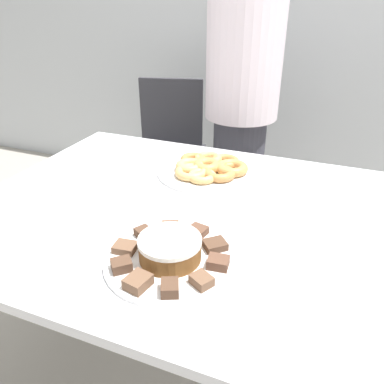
{
  "coord_description": "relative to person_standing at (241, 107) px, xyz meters",
  "views": [
    {
      "loc": [
        0.41,
        -0.97,
        1.35
      ],
      "look_at": [
        0.02,
        0.01,
        0.79
      ],
      "focal_mm": 35.0,
      "sensor_mm": 36.0,
      "label": 1
    }
  ],
  "objects": [
    {
      "name": "donut_1",
      "position": [
        -0.04,
        -0.58,
        -0.07
      ],
      "size": [
        0.1,
        0.1,
        0.03
      ],
      "color": "#C68447",
      "rests_on": "plate_donuts"
    },
    {
      "name": "donut_6",
      "position": [
        0.13,
        -0.61,
        -0.07
      ],
      "size": [
        0.13,
        0.13,
        0.04
      ],
      "color": "#D18E4C",
      "rests_on": "plate_donuts"
    },
    {
      "name": "donut_2",
      "position": [
        -0.03,
        -0.65,
        -0.07
      ],
      "size": [
        0.11,
        0.11,
        0.04
      ],
      "color": "#E5AD66",
      "rests_on": "plate_donuts"
    },
    {
      "name": "lamington_7",
      "position": [
        0.26,
        -1.17,
        -0.07
      ],
      "size": [
        0.06,
        0.05,
        0.03
      ],
      "rotation": [
        0.0,
        0.0,
        6.39
      ],
      "color": "brown",
      "rests_on": "plate_cake"
    },
    {
      "name": "lamington_0",
      "position": [
        0.08,
        -1.07,
        -0.08
      ],
      "size": [
        0.07,
        0.07,
        0.02
      ],
      "rotation": [
        0.0,
        0.0,
        1.99
      ],
      "color": "brown",
      "rests_on": "plate_cake"
    },
    {
      "name": "donut_3",
      "position": [
        -0.0,
        -0.7,
        -0.07
      ],
      "size": [
        0.13,
        0.13,
        0.03
      ],
      "color": "#E5AD66",
      "rests_on": "plate_donuts"
    },
    {
      "name": "lamington_4",
      "position": [
        0.1,
        -1.31,
        -0.07
      ],
      "size": [
        0.06,
        0.07,
        0.03
      ],
      "rotation": [
        0.0,
        0.0,
        4.51
      ],
      "color": "brown",
      "rests_on": "plate_cake"
    },
    {
      "name": "donut_7",
      "position": [
        0.08,
        -0.55,
        -0.07
      ],
      "size": [
        0.12,
        0.12,
        0.03
      ],
      "color": "#C68447",
      "rests_on": "plate_donuts"
    },
    {
      "name": "donut_0",
      "position": [
        0.03,
        -0.63,
        -0.07
      ],
      "size": [
        0.11,
        0.11,
        0.04
      ],
      "color": "#D18E4C",
      "rests_on": "plate_donuts"
    },
    {
      "name": "lamington_5",
      "position": [
        0.18,
        -1.3,
        -0.07
      ],
      "size": [
        0.06,
        0.06,
        0.03
      ],
      "rotation": [
        0.0,
        0.0,
        5.14
      ],
      "color": "#513828",
      "rests_on": "plate_cake"
    },
    {
      "name": "lamington_3",
      "position": [
        0.04,
        -1.27,
        -0.07
      ],
      "size": [
        0.06,
        0.06,
        0.03
      ],
      "rotation": [
        0.0,
        0.0,
        3.88
      ],
      "color": "#513828",
      "rests_on": "plate_cake"
    },
    {
      "name": "wall_back",
      "position": [
        0.06,
        0.74,
        0.47
      ],
      "size": [
        8.0,
        0.05,
        2.6
      ],
      "color": "#B2B7BC",
      "rests_on": "ground_plane"
    },
    {
      "name": "donut_5",
      "position": [
        0.1,
        -0.67,
        -0.07
      ],
      "size": [
        0.12,
        0.12,
        0.03
      ],
      "color": "#C68447",
      "rests_on": "plate_donuts"
    },
    {
      "name": "ground_plane",
      "position": [
        0.06,
        -0.91,
        -0.83
      ],
      "size": [
        12.0,
        12.0,
        0.0
      ],
      "primitive_type": "plane",
      "color": "gray"
    },
    {
      "name": "lamington_8",
      "position": [
        0.22,
        -1.1,
        -0.08
      ],
      "size": [
        0.08,
        0.08,
        0.02
      ],
      "rotation": [
        0.0,
        0.0,
        7.02
      ],
      "color": "#513828",
      "rests_on": "plate_cake"
    },
    {
      "name": "office_chair_left",
      "position": [
        -0.47,
        0.09,
        -0.4
      ],
      "size": [
        0.53,
        0.53,
        0.9
      ],
      "rotation": [
        0.0,
        0.0,
        0.25
      ],
      "color": "black",
      "rests_on": "ground_plane"
    },
    {
      "name": "donut_4",
      "position": [
        0.05,
        -0.71,
        -0.07
      ],
      "size": [
        0.11,
        0.11,
        0.03
      ],
      "color": "#E5AD66",
      "rests_on": "plate_donuts"
    },
    {
      "name": "plate_cake",
      "position": [
        0.13,
        -1.18,
        -0.09
      ],
      "size": [
        0.35,
        0.35,
        0.01
      ],
      "color": "white",
      "rests_on": "table"
    },
    {
      "name": "person_standing",
      "position": [
        0.0,
        0.0,
        0.0
      ],
      "size": [
        0.38,
        0.38,
        1.59
      ],
      "color": "#383842",
      "rests_on": "ground_plane"
    },
    {
      "name": "frosted_cake",
      "position": [
        0.13,
        -1.18,
        -0.06
      ],
      "size": [
        0.16,
        0.16,
        0.06
      ],
      "color": "brown",
      "rests_on": "plate_cake"
    },
    {
      "name": "table",
      "position": [
        0.06,
        -0.91,
        -0.18
      ],
      "size": [
        1.42,
        1.09,
        0.73
      ],
      "color": "silver",
      "rests_on": "ground_plane"
    },
    {
      "name": "plate_donuts",
      "position": [
        0.03,
        -0.63,
        -0.09
      ],
      "size": [
        0.38,
        0.38,
        0.01
      ],
      "color": "white",
      "rests_on": "table"
    },
    {
      "name": "napkin",
      "position": [
        -0.44,
        -0.96,
        -0.09
      ],
      "size": [
        0.14,
        0.11,
        0.01
      ],
      "color": "white",
      "rests_on": "table"
    },
    {
      "name": "lamington_9",
      "position": [
        0.16,
        -1.06,
        -0.08
      ],
      "size": [
        0.06,
        0.07,
        0.02
      ],
      "rotation": [
        0.0,
        0.0,
        7.65
      ],
      "color": "brown",
      "rests_on": "plate_cake"
    },
    {
      "name": "donut_8",
      "position": [
        0.01,
        -0.55,
        -0.07
      ],
      "size": [
        0.11,
        0.11,
        0.03
      ],
      "color": "#E5AD66",
      "rests_on": "plate_donuts"
    },
    {
      "name": "lamington_2",
      "position": [
        0.0,
        -1.2,
        -0.08
      ],
      "size": [
        0.06,
        0.06,
        0.02
      ],
      "rotation": [
        0.0,
        0.0,
        3.25
      ],
      "color": "brown",
      "rests_on": "plate_cake"
    },
    {
      "name": "lamington_1",
      "position": [
        0.02,
        -1.12,
        -0.08
      ],
      "size": [
        0.06,
        0.06,
        0.02
      ],
      "rotation": [
        0.0,
        0.0,
        2.62
      ],
      "color": "#513828",
      "rests_on": "plate_cake"
    },
    {
      "name": "lamington_6",
      "position": [
        0.24,
        -1.25,
        -0.08
      ],
      "size": [
        0.06,
        0.06,
        0.02
      ],
      "rotation": [
        0.0,
        0.0,
        5.76
      ],
      "color": "brown",
      "rests_on": "plate_cake"
    }
  ]
}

